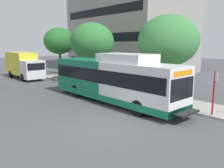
# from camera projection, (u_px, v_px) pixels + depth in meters

# --- Properties ---
(ground_plane) EXTENTS (120.00, 120.00, 0.00)m
(ground_plane) POSITION_uv_depth(u_px,v_px,m) (40.00, 100.00, 17.61)
(ground_plane) COLOR #4C4C51
(sidewalk_curb) EXTENTS (3.00, 56.00, 0.14)m
(sidewalk_curb) POSITION_uv_depth(u_px,v_px,m) (122.00, 91.00, 20.76)
(sidewalk_curb) COLOR #A8A399
(sidewalk_curb) RESTS_ON ground
(transit_bus) EXTENTS (2.58, 12.25, 3.65)m
(transit_bus) POSITION_uv_depth(u_px,v_px,m) (113.00, 80.00, 16.71)
(transit_bus) COLOR white
(transit_bus) RESTS_ON ground
(bus_stop_sign_pole) EXTENTS (0.10, 0.36, 2.60)m
(bus_stop_sign_pole) POSITION_uv_depth(u_px,v_px,m) (214.00, 90.00, 13.21)
(bus_stop_sign_pole) COLOR red
(bus_stop_sign_pole) RESTS_ON sidewalk_curb
(street_tree_near_stop) EXTENTS (4.67, 4.67, 6.39)m
(street_tree_near_stop) POSITION_uv_depth(u_px,v_px,m) (168.00, 41.00, 17.49)
(street_tree_near_stop) COLOR #4C3823
(street_tree_near_stop) RESTS_ON sidewalk_curb
(street_tree_mid_block) EXTENTS (4.79, 4.79, 6.45)m
(street_tree_mid_block) POSITION_uv_depth(u_px,v_px,m) (92.00, 42.00, 24.61)
(street_tree_mid_block) COLOR #4C3823
(street_tree_mid_block) RESTS_ON sidewalk_curb
(street_tree_far_block) EXTENTS (4.08, 4.08, 6.29)m
(street_tree_far_block) POSITION_uv_depth(u_px,v_px,m) (59.00, 41.00, 29.80)
(street_tree_far_block) COLOR #4C3823
(street_tree_far_block) RESTS_ON sidewalk_curb
(box_truck_background) EXTENTS (2.32, 7.01, 3.25)m
(box_truck_background) POSITION_uv_depth(u_px,v_px,m) (24.00, 65.00, 28.33)
(box_truck_background) COLOR silver
(box_truck_background) RESTS_ON ground
(lattice_comm_tower) EXTENTS (1.10, 1.10, 26.88)m
(lattice_comm_tower) POSITION_uv_depth(u_px,v_px,m) (69.00, 20.00, 43.90)
(lattice_comm_tower) COLOR #B7B7BC
(lattice_comm_tower) RESTS_ON ground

